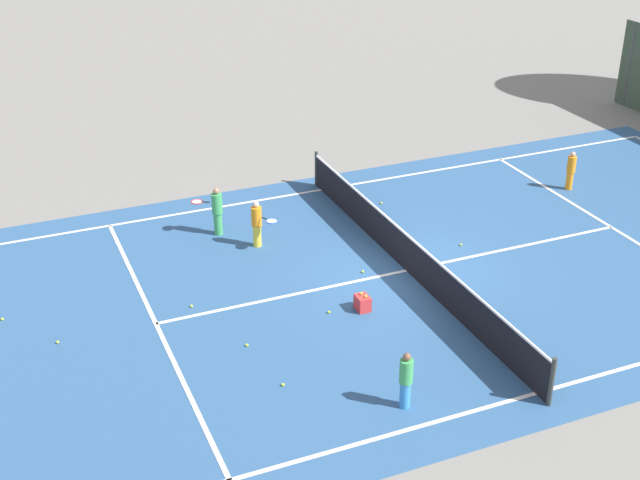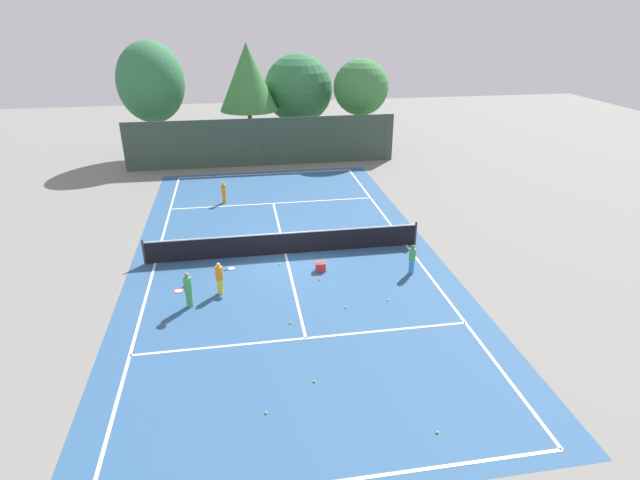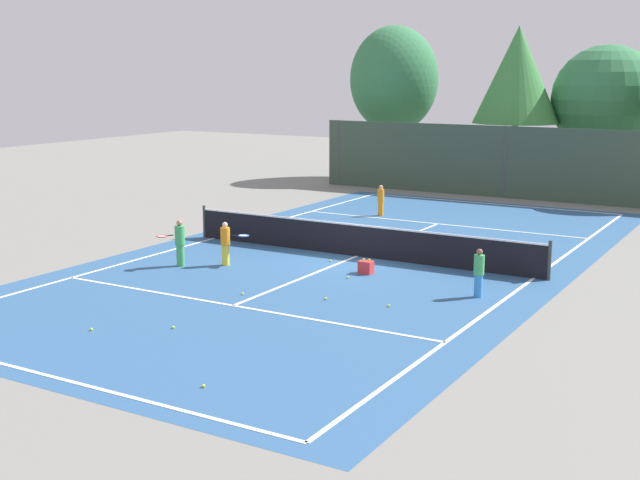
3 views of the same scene
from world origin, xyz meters
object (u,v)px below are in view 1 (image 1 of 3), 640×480
object	(u,v)px
tennis_ball_1	(461,245)
tennis_ball_5	(381,203)
ball_crate	(362,303)
tennis_ball_2	(363,272)
tennis_ball_0	(247,345)
tennis_ball_3	(329,312)
player_0	(571,170)
tennis_ball_6	(191,306)
tennis_ball_8	(58,342)
player_1	(257,223)
player_2	(406,380)
tennis_ball_9	(283,385)
tennis_ball_4	(2,319)
player_3	(217,210)

from	to	relation	value
tennis_ball_1	tennis_ball_5	world-z (taller)	same
ball_crate	tennis_ball_2	distance (m)	1.77
tennis_ball_0	tennis_ball_3	distance (m)	2.25
ball_crate	tennis_ball_1	bearing A→B (deg)	116.63
tennis_ball_1	tennis_ball_2	xyz separation A→B (m)	(0.32, -3.04, 0.00)
tennis_ball_2	player_0	bearing A→B (deg)	106.07
tennis_ball_6	tennis_ball_2	bearing A→B (deg)	89.23
tennis_ball_8	player_1	bearing A→B (deg)	115.73
player_0	tennis_ball_0	bearing A→B (deg)	-69.87
player_1	tennis_ball_1	bearing A→B (deg)	67.25
player_2	tennis_ball_2	distance (m)	5.44
player_0	tennis_ball_8	xyz separation A→B (m)	(2.59, -15.51, -0.59)
player_0	tennis_ball_1	size ratio (longest dim) A/B	18.33
tennis_ball_0	player_1	bearing A→B (deg)	157.80
player_2	tennis_ball_9	bearing A→B (deg)	-128.28
player_2	tennis_ball_2	xyz separation A→B (m)	(-5.18, 1.56, -0.60)
tennis_ball_5	tennis_ball_9	xyz separation A→B (m)	(7.17, -5.79, 0.00)
player_0	player_1	size ratio (longest dim) A/B	0.94
player_1	ball_crate	distance (m)	4.18
player_2	tennis_ball_6	distance (m)	5.99
tennis_ball_2	player_1	bearing A→B (deg)	-141.16
player_2	tennis_ball_3	bearing A→B (deg)	179.85
tennis_ball_2	tennis_ball_4	xyz separation A→B (m)	(-1.17, -8.52, 0.00)
tennis_ball_3	ball_crate	bearing A→B (deg)	78.86
ball_crate	tennis_ball_5	size ratio (longest dim) A/B	6.45
player_2	tennis_ball_1	xyz separation A→B (m)	(-5.49, 4.59, -0.60)
player_2	tennis_ball_0	size ratio (longest dim) A/B	18.86
tennis_ball_1	tennis_ball_3	distance (m)	4.91
player_0	tennis_ball_3	size ratio (longest dim) A/B	18.33
player_2	tennis_ball_1	bearing A→B (deg)	140.11
tennis_ball_0	tennis_ball_8	world-z (taller)	same
tennis_ball_0	ball_crate	bearing A→B (deg)	97.82
tennis_ball_0	tennis_ball_4	world-z (taller)	same
tennis_ball_8	tennis_ball_6	bearing A→B (deg)	96.23
player_0	player_2	size ratio (longest dim) A/B	0.97
player_2	tennis_ball_4	size ratio (longest dim) A/B	18.86
player_3	tennis_ball_9	world-z (taller)	player_3
player_0	tennis_ball_3	distance (m)	10.29
ball_crate	tennis_ball_0	distance (m)	2.99
tennis_ball_5	tennis_ball_1	bearing A→B (deg)	13.24
player_1	tennis_ball_3	bearing A→B (deg)	5.75
ball_crate	tennis_ball_2	world-z (taller)	ball_crate
tennis_ball_9	player_0	bearing A→B (deg)	117.26
tennis_ball_0	tennis_ball_5	world-z (taller)	same
tennis_ball_0	tennis_ball_6	size ratio (longest dim) A/B	1.00
tennis_ball_5	player_3	bearing A→B (deg)	-89.69
player_2	player_0	bearing A→B (deg)	128.02
player_3	tennis_ball_4	distance (m)	6.30
tennis_ball_1	tennis_ball_4	size ratio (longest dim) A/B	1.00
tennis_ball_5	tennis_ball_8	size ratio (longest dim) A/B	1.00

